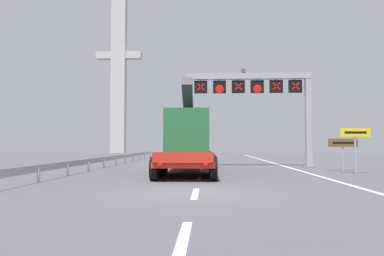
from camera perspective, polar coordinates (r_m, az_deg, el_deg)
ground at (r=12.26m, az=0.48°, el=-10.44°), size 112.00×112.00×0.00m
lane_markings at (r=34.28m, az=1.95°, el=-5.45°), size 0.20×58.79×0.01m
edge_line_right at (r=24.87m, az=16.11°, el=-6.39°), size 0.20×63.00×0.01m
overhead_lane_gantry at (r=26.55m, az=11.69°, el=5.81°), size 9.47×0.90×7.27m
heavy_haul_truck_red at (r=23.22m, az=-0.30°, el=-1.87°), size 3.15×14.09×5.30m
exit_sign_yellow at (r=21.59m, az=25.11°, el=-1.60°), size 1.68×0.15×2.56m
tourist_info_sign_brown at (r=23.47m, az=23.43°, el=-2.71°), size 1.77×0.15×2.01m
guardrail_left at (r=28.55m, az=-12.44°, el=-4.82°), size 0.13×34.80×0.76m
bridge_pylon_distant at (r=72.08m, az=-11.86°, el=8.89°), size 9.00×2.00×31.35m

